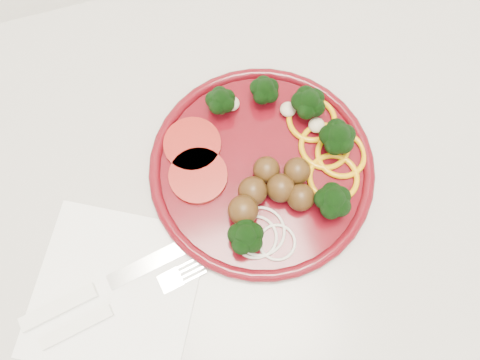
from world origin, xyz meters
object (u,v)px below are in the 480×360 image
object	(u,v)px
plate	(267,165)
knife	(90,292)
fork	(97,317)
napkin	(115,291)

from	to	relation	value
plate	knife	world-z (taller)	plate
knife	fork	world-z (taller)	knife
knife	fork	distance (m)	0.03
napkin	fork	bearing A→B (deg)	-136.52
plate	napkin	size ratio (longest dim) A/B	1.52
plate	napkin	bearing A→B (deg)	-156.63
plate	knife	distance (m)	0.25
plate	fork	distance (m)	0.26
plate	fork	xyz separation A→B (m)	(-0.23, -0.11, -0.01)
plate	knife	size ratio (longest dim) A/B	1.26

